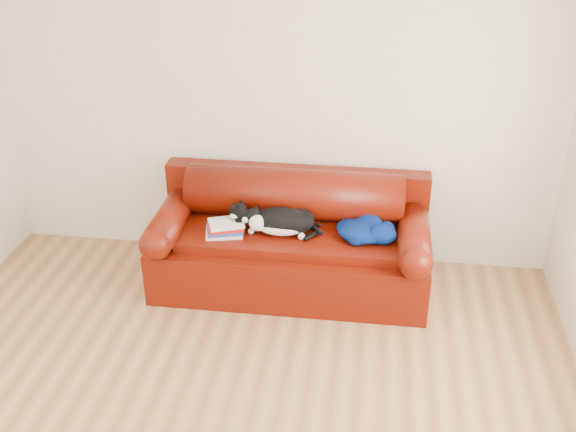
{
  "coord_description": "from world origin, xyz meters",
  "views": [
    {
      "loc": [
        0.79,
        -2.98,
        2.98
      ],
      "look_at": [
        0.2,
        1.35,
        0.69
      ],
      "focal_mm": 42.0,
      "sensor_mm": 36.0,
      "label": 1
    }
  ],
  "objects_px": {
    "cat": "(281,222)",
    "blanket": "(365,230)",
    "sofa_base": "(290,259)",
    "book_stack": "(225,228)"
  },
  "relations": [
    {
      "from": "cat",
      "to": "blanket",
      "type": "height_order",
      "value": "cat"
    },
    {
      "from": "sofa_base",
      "to": "book_stack",
      "type": "distance_m",
      "value": 0.59
    },
    {
      "from": "cat",
      "to": "blanket",
      "type": "xyz_separation_m",
      "value": [
        0.63,
        0.02,
        -0.03
      ]
    },
    {
      "from": "book_stack",
      "to": "cat",
      "type": "xyz_separation_m",
      "value": [
        0.42,
        0.07,
        0.05
      ]
    },
    {
      "from": "sofa_base",
      "to": "blanket",
      "type": "height_order",
      "value": "blanket"
    },
    {
      "from": "book_stack",
      "to": "blanket",
      "type": "relative_size",
      "value": 0.69
    },
    {
      "from": "sofa_base",
      "to": "book_stack",
      "type": "relative_size",
      "value": 6.66
    },
    {
      "from": "book_stack",
      "to": "cat",
      "type": "distance_m",
      "value": 0.43
    },
    {
      "from": "book_stack",
      "to": "cat",
      "type": "relative_size",
      "value": 0.45
    },
    {
      "from": "blanket",
      "to": "sofa_base",
      "type": "bearing_deg",
      "value": 175.29
    }
  ]
}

